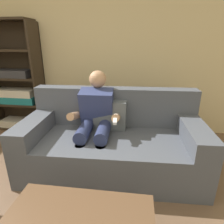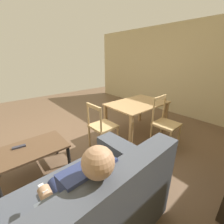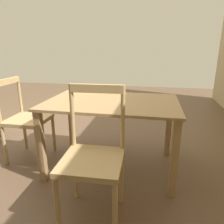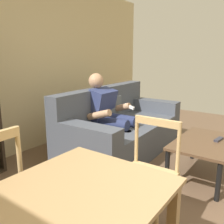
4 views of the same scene
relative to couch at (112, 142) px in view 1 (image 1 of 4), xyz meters
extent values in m
cube|color=#D1BC8C|center=(-0.93, 1.22, 0.93)|extent=(6.39, 0.12, 2.52)
cube|color=#474C56|center=(0.00, -0.07, -0.11)|extent=(2.07, 1.02, 0.45)
cube|color=#474C56|center=(-0.01, 0.31, 0.36)|extent=(2.05, 0.27, 0.49)
cube|color=#474C56|center=(-0.90, -0.10, 0.21)|extent=(0.27, 0.96, 0.20)
cube|color=#474C56|center=(0.90, -0.04, 0.21)|extent=(0.27, 0.96, 0.20)
cube|color=#555C63|center=(-0.05, 0.15, 0.29)|extent=(0.40, 0.15, 0.36)
cube|color=navy|center=(-0.21, 0.18, 0.36)|extent=(0.41, 0.34, 0.53)
sphere|color=tan|center=(-0.22, 0.26, 0.72)|extent=(0.21, 0.21, 0.21)
cylinder|color=navy|center=(-0.31, -0.10, 0.18)|extent=(0.16, 0.44, 0.15)
cylinder|color=tan|center=(-0.31, -0.32, -0.11)|extent=(0.11, 0.11, 0.45)
cube|color=black|center=(-0.30, -0.40, -0.29)|extent=(0.11, 0.24, 0.08)
cylinder|color=navy|center=(-0.09, -0.09, 0.18)|extent=(0.16, 0.44, 0.15)
cylinder|color=tan|center=(-0.09, -0.31, -0.11)|extent=(0.11, 0.11, 0.45)
cube|color=black|center=(-0.08, -0.39, -0.29)|extent=(0.11, 0.24, 0.08)
cylinder|color=tan|center=(-0.46, 0.01, 0.31)|extent=(0.10, 0.35, 0.19)
cylinder|color=tan|center=(0.04, 0.03, 0.31)|extent=(0.10, 0.35, 0.19)
cube|color=white|center=(0.05, -0.13, 0.35)|extent=(0.05, 0.16, 0.08)
cylinder|color=black|center=(-0.50, -0.96, -0.13)|extent=(0.05, 0.05, 0.41)
cylinder|color=black|center=(0.37, -0.96, -0.13)|extent=(0.05, 0.05, 0.41)
cube|color=#2D2319|center=(-1.36, 0.96, 0.56)|extent=(0.04, 0.36, 1.78)
cube|color=#2D2319|center=(-1.81, 1.13, 0.56)|extent=(0.93, 0.02, 1.78)
cube|color=#2D2319|center=(-1.81, 0.96, -0.32)|extent=(0.86, 0.36, 0.04)
cube|color=#2D2319|center=(-1.81, 0.96, 0.13)|extent=(0.86, 0.36, 0.04)
cube|color=#2D2319|center=(-1.81, 0.96, 0.58)|extent=(0.86, 0.36, 0.04)
cube|color=#2D2319|center=(-1.81, 0.96, 1.02)|extent=(0.86, 0.36, 0.04)
cube|color=#2D2319|center=(-1.81, 0.96, 1.47)|extent=(0.86, 0.36, 0.04)
cube|color=beige|center=(-1.79, 0.94, -0.24)|extent=(0.71, 0.32, 0.12)
cube|color=teal|center=(-1.79, 0.94, 0.21)|extent=(0.70, 0.30, 0.12)
cube|color=beige|center=(-1.81, 0.94, 0.33)|extent=(0.70, 0.30, 0.12)
cube|color=#333338|center=(-1.83, 0.94, 0.65)|extent=(0.70, 0.30, 0.12)
camera|label=1|loc=(0.26, -2.05, 1.14)|focal=30.83mm
camera|label=2|loc=(0.19, 0.87, 1.32)|focal=23.60mm
camera|label=3|loc=(-2.58, 0.86, 0.88)|focal=33.57mm
camera|label=4|loc=(-2.88, -1.92, 1.08)|focal=39.71mm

